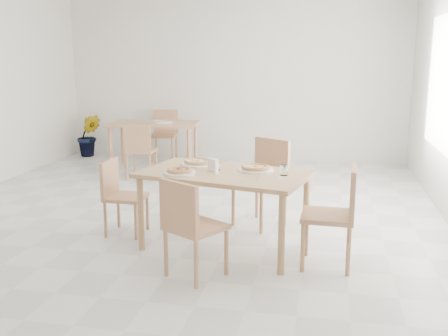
% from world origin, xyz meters
% --- Properties ---
extents(main_table, '(1.69, 1.20, 0.75)m').
position_xyz_m(main_table, '(0.73, -0.97, 0.67)').
color(main_table, tan).
rests_on(main_table, ground).
extents(chair_south, '(0.57, 0.57, 0.84)m').
position_xyz_m(chair_south, '(0.58, -1.71, 0.49)').
color(chair_south, tan).
rests_on(chair_south, ground).
extents(chair_north, '(0.64, 0.64, 0.93)m').
position_xyz_m(chair_north, '(1.01, -0.14, 0.54)').
color(chair_north, tan).
rests_on(chair_north, ground).
extents(chair_west, '(0.39, 0.39, 0.77)m').
position_xyz_m(chair_west, '(-0.41, -0.75, 0.45)').
color(chair_west, tan).
rests_on(chair_west, ground).
extents(chair_east, '(0.46, 0.46, 0.90)m').
position_xyz_m(chair_east, '(1.78, -1.21, 0.52)').
color(chair_east, tan).
rests_on(chair_east, ground).
extents(plate_margherita, '(0.34, 0.34, 0.02)m').
position_xyz_m(plate_margherita, '(1.01, -0.85, 0.76)').
color(plate_margherita, white).
rests_on(plate_margherita, main_table).
extents(plate_mushroom, '(0.35, 0.35, 0.02)m').
position_xyz_m(plate_mushroom, '(0.41, -0.69, 0.76)').
color(plate_mushroom, white).
rests_on(plate_mushroom, main_table).
extents(plate_pepperoni, '(0.30, 0.30, 0.02)m').
position_xyz_m(plate_pepperoni, '(0.34, -1.11, 0.76)').
color(plate_pepperoni, white).
rests_on(plate_pepperoni, main_table).
extents(pizza_margherita, '(0.35, 0.35, 0.03)m').
position_xyz_m(pizza_margherita, '(1.01, -0.85, 0.78)').
color(pizza_margherita, '#ECB66F').
rests_on(pizza_margherita, plate_margherita).
extents(pizza_mushroom, '(0.33, 0.33, 0.03)m').
position_xyz_m(pizza_mushroom, '(0.41, -0.69, 0.78)').
color(pizza_mushroom, '#ECB66F').
rests_on(pizza_mushroom, plate_mushroom).
extents(pizza_pepperoni, '(0.29, 0.29, 0.03)m').
position_xyz_m(pizza_pepperoni, '(0.34, -1.11, 0.78)').
color(pizza_pepperoni, '#ECB66F').
rests_on(pizza_pepperoni, plate_pepperoni).
extents(tumbler_a, '(0.08, 0.08, 0.10)m').
position_xyz_m(tumbler_a, '(0.64, -0.89, 0.80)').
color(tumbler_a, white).
rests_on(tumbler_a, main_table).
extents(tumbler_b, '(0.07, 0.07, 0.10)m').
position_xyz_m(tumbler_b, '(1.29, -0.99, 0.80)').
color(tumbler_b, white).
rests_on(tumbler_b, main_table).
extents(napkin_holder, '(0.12, 0.11, 0.13)m').
position_xyz_m(napkin_holder, '(0.63, -0.98, 0.81)').
color(napkin_holder, silver).
rests_on(napkin_holder, main_table).
extents(fork_a, '(0.03, 0.16, 0.01)m').
position_xyz_m(fork_a, '(1.08, -1.19, 0.75)').
color(fork_a, silver).
rests_on(fork_a, main_table).
extents(fork_b, '(0.03, 0.16, 0.01)m').
position_xyz_m(fork_b, '(0.95, -1.22, 0.75)').
color(fork_b, silver).
rests_on(fork_b, main_table).
extents(second_table, '(1.46, 0.92, 0.75)m').
position_xyz_m(second_table, '(-1.10, 2.38, 0.66)').
color(second_table, tan).
rests_on(second_table, ground).
extents(chair_back_s, '(0.43, 0.43, 0.83)m').
position_xyz_m(chair_back_s, '(-1.06, 1.61, 0.48)').
color(chair_back_s, tan).
rests_on(chair_back_s, ground).
extents(chair_back_n, '(0.48, 0.48, 0.88)m').
position_xyz_m(chair_back_n, '(-1.15, 3.12, 0.51)').
color(chair_back_n, tan).
rests_on(chair_back_n, ground).
extents(plate_empty, '(0.29, 0.29, 0.02)m').
position_xyz_m(plate_empty, '(-0.95, 2.43, 0.76)').
color(plate_empty, white).
rests_on(plate_empty, second_table).
extents(potted_plant, '(0.52, 0.48, 0.77)m').
position_xyz_m(potted_plant, '(-2.61, 3.15, 0.38)').
color(potted_plant, '#2D591A').
rests_on(potted_plant, ground).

